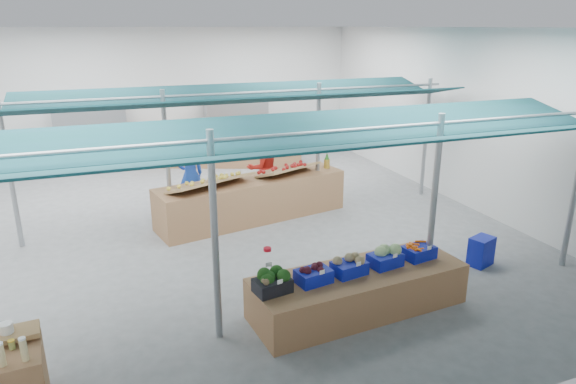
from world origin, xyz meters
The scene contains 22 objects.
floor centered at (0.00, 0.00, 0.00)m, with size 13.00×13.00×0.00m, color slate.
hall centered at (0.00, 1.44, 2.65)m, with size 13.00×13.00×13.00m.
pole_grid centered at (0.75, -1.75, 1.81)m, with size 10.00×4.60×3.00m.
awnings centered at (0.75, -1.75, 2.78)m, with size 9.50×7.08×0.30m.
back_shelving_left centered at (-2.50, 6.00, 1.00)m, with size 2.00×0.50×2.00m, color #B23F33.
back_shelving_right centered at (2.00, 6.00, 1.00)m, with size 2.00×0.50×2.00m, color #B23F33.
veg_counter centered at (1.20, -4.06, 0.33)m, with size 3.38×1.13×0.66m, color olive.
fruit_counter centered at (0.82, 0.32, 0.47)m, with size 4.40×1.05×0.94m, color olive.
far_counter centered at (1.20, 5.34, 0.48)m, with size 5.28×1.06×0.95m, color olive.
crate_stack centered at (4.07, -3.45, 0.27)m, with size 0.45×0.32×0.54m, color #0E199B.
vendor_left centered at (-0.38, 1.42, 0.88)m, with size 0.64×0.42×1.76m, color #1A40AD.
vendor_right centered at (1.42, 1.42, 0.88)m, with size 0.86×0.67×1.76m, color #B21D16.
crate_broccoli centered at (-0.25, -4.19, 0.82)m, with size 0.55×0.44×0.35m.
crate_beets centered at (0.40, -4.13, 0.79)m, with size 0.55×0.44×0.29m.
crate_celeriac centered at (1.01, -4.08, 0.80)m, with size 0.55×0.44×0.31m.
crate_cabbage centered at (1.66, -4.02, 0.82)m, with size 0.55×0.44×0.35m.
crate_carrots centered at (2.32, -3.97, 0.77)m, with size 0.55×0.44×0.29m.
sparrow centered at (-0.39, -4.32, 0.91)m, with size 0.12×0.09×0.11m.
pole_ribbon centered at (-0.17, -3.72, 1.08)m, with size 0.12×0.12×0.28m.
apple_heap_yellow centered at (-0.18, 0.01, 1.11)m, with size 2.02×1.38×0.27m.
apple_heap_red centered at (1.72, 0.40, 1.11)m, with size 1.65×1.23×0.27m.
pineapple centered at (2.79, 0.61, 1.12)m, with size 0.14×0.14×0.39m.
Camera 1 is at (-2.32, -10.30, 4.25)m, focal length 32.00 mm.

